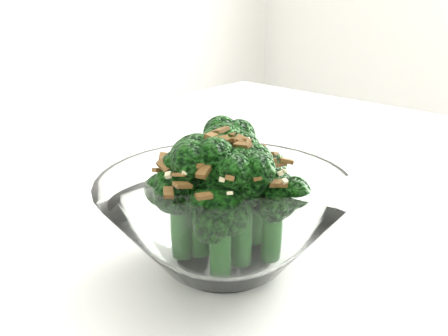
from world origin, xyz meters
TOP-DOWN VIEW (x-y plane):
  - table at (0.05, -0.10)m, footprint 1.34×1.02m
  - broccoli_dish at (0.05, -0.22)m, footprint 0.20×0.20m

SIDE VIEW (x-z plane):
  - table at x=0.05m, z-range 0.31..1.06m
  - broccoli_dish at x=0.05m, z-range 0.74..0.86m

